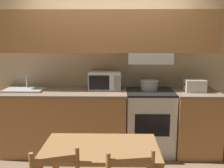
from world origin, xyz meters
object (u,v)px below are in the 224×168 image
(cooking_pot, at_px, (149,85))
(microwave, at_px, (105,80))
(sink_basin, at_px, (24,89))
(dining_table, at_px, (101,158))
(stove_range, at_px, (149,121))
(toaster, at_px, (195,86))

(cooking_pot, relative_size, microwave, 0.72)
(sink_basin, relative_size, dining_table, 0.53)
(dining_table, bearing_deg, sink_basin, 130.24)
(stove_range, relative_size, sink_basin, 1.66)
(dining_table, bearing_deg, microwave, 91.17)
(cooking_pot, relative_size, toaster, 1.13)
(cooking_pot, distance_m, microwave, 0.66)
(sink_basin, bearing_deg, cooking_pot, 2.56)
(stove_range, relative_size, toaster, 3.11)
(stove_range, xyz_separation_m, cooking_pot, (-0.01, 0.07, 0.54))
(cooking_pot, bearing_deg, microwave, 175.42)
(toaster, bearing_deg, dining_table, -132.01)
(stove_range, height_order, sink_basin, sink_basin)
(microwave, bearing_deg, sink_basin, -173.47)
(microwave, distance_m, sink_basin, 1.19)
(sink_basin, bearing_deg, dining_table, -49.76)
(cooking_pot, height_order, microwave, microwave)
(toaster, bearing_deg, cooking_pot, 169.98)
(stove_range, distance_m, sink_basin, 1.90)
(microwave, height_order, toaster, microwave)
(stove_range, height_order, toaster, toaster)
(microwave, distance_m, dining_table, 1.63)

